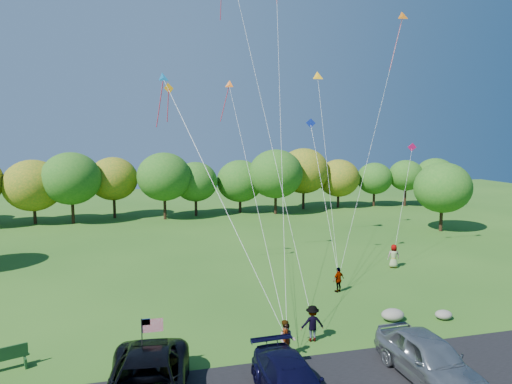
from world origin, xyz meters
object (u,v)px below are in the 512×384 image
at_px(minivan_silver, 429,358).
at_px(trash_barrel, 129,366).
at_px(flyer_e, 394,256).
at_px(flyer_c, 312,323).
at_px(minivan_navy, 292,383).
at_px(flyer_d, 339,280).
at_px(flyer_a, 286,339).
at_px(flyer_b, 287,340).
at_px(park_bench, 4,358).

distance_m(minivan_silver, trash_barrel, 12.77).
bearing_deg(flyer_e, flyer_c, 61.72).
relative_size(minivan_navy, flyer_c, 2.93).
xyz_separation_m(flyer_e, trash_barrel, (-19.75, -11.69, -0.47)).
distance_m(minivan_silver, flyer_d, 11.19).
bearing_deg(flyer_e, flyer_a, 60.78).
relative_size(flyer_a, flyer_b, 1.09).
height_order(flyer_a, trash_barrel, flyer_a).
distance_m(flyer_b, park_bench, 12.62).
bearing_deg(trash_barrel, flyer_e, 30.63).
relative_size(minivan_navy, park_bench, 2.80).
bearing_deg(minivan_silver, minivan_navy, 178.75).
relative_size(flyer_e, trash_barrel, 2.06).
height_order(park_bench, trash_barrel, park_bench).
distance_m(flyer_a, flyer_c, 2.28).
xyz_separation_m(flyer_a, flyer_e, (12.69, 11.83, 0.00)).
xyz_separation_m(flyer_b, flyer_e, (12.65, 11.83, 0.08)).
distance_m(minivan_silver, flyer_b, 6.19).
bearing_deg(minivan_navy, flyer_c, 58.63).
distance_m(flyer_e, park_bench, 27.00).
xyz_separation_m(minivan_silver, flyer_c, (-3.36, 4.79, -0.11)).
xyz_separation_m(minivan_silver, trash_barrel, (-12.25, 3.55, -0.58)).
height_order(minivan_silver, flyer_c, minivan_silver).
xyz_separation_m(minivan_silver, flyer_e, (7.50, 15.25, -0.10)).
xyz_separation_m(minivan_navy, minivan_silver, (6.11, 0.10, 0.18)).
xyz_separation_m(minivan_silver, flyer_d, (0.96, 11.15, -0.19)).
height_order(flyer_b, flyer_d, flyer_b).
bearing_deg(flyer_a, park_bench, 119.07).
height_order(flyer_e, trash_barrel, flyer_e).
relative_size(minivan_silver, trash_barrel, 6.32).
height_order(minivan_navy, park_bench, minivan_navy).
xyz_separation_m(flyer_d, flyer_e, (6.54, 4.10, 0.09)).
bearing_deg(trash_barrel, minivan_navy, -30.76).
bearing_deg(park_bench, trash_barrel, -37.88).
bearing_deg(minivan_silver, flyer_b, 144.24).
distance_m(flyer_d, flyer_e, 7.72).
height_order(flyer_a, park_bench, flyer_a).
xyz_separation_m(flyer_c, trash_barrel, (-8.89, -1.23, -0.47)).
relative_size(flyer_a, flyer_c, 1.00).
relative_size(flyer_b, trash_barrel, 1.88).
distance_m(flyer_a, flyer_e, 17.35).
height_order(flyer_d, park_bench, flyer_d).
height_order(minivan_silver, flyer_a, minivan_silver).
xyz_separation_m(flyer_a, park_bench, (-12.43, 1.93, -0.33)).
xyz_separation_m(minivan_silver, park_bench, (-17.62, 5.34, -0.44)).
bearing_deg(flyer_d, flyer_a, 27.38).
xyz_separation_m(flyer_e, park_bench, (-25.12, -9.90, -0.33)).
distance_m(flyer_a, flyer_b, 0.09).
bearing_deg(minivan_navy, flyer_e, 46.41).
distance_m(minivan_navy, flyer_b, 3.65).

